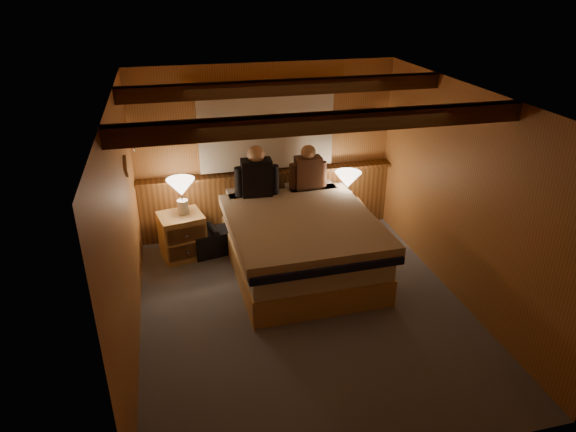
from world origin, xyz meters
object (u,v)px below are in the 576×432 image
object	(u,v)px
nightstand_left	(182,236)
person_left	(257,175)
nightstand_right	(346,220)
lamp_left	(181,189)
duffel_bag	(213,241)
bed	(299,241)
lamp_right	(348,182)
person_right	(308,170)

from	to	relation	value
nightstand_left	person_left	distance (m)	1.27
nightstand_right	lamp_left	xyz separation A→B (m)	(-2.25, 0.04, 0.68)
nightstand_left	duffel_bag	world-z (taller)	nightstand_left
bed	lamp_right	distance (m)	1.21
lamp_right	person_right	size ratio (longest dim) A/B	0.74
nightstand_right	lamp_right	bearing A→B (deg)	110.23
person_left	person_right	bearing A→B (deg)	10.54
nightstand_right	person_right	world-z (taller)	person_right
nightstand_left	lamp_right	world-z (taller)	lamp_right
lamp_right	duffel_bag	bearing A→B (deg)	-178.89
nightstand_right	person_left	xyz separation A→B (m)	(-1.27, 0.03, 0.79)
nightstand_left	person_right	size ratio (longest dim) A/B	1.00
nightstand_right	lamp_right	size ratio (longest dim) A/B	1.08
nightstand_left	bed	bearing A→B (deg)	-38.00
nightstand_right	lamp_left	distance (m)	2.35
lamp_right	person_left	bearing A→B (deg)	178.88
nightstand_left	nightstand_right	world-z (taller)	nightstand_left
lamp_right	nightstand_right	bearing A→B (deg)	-72.66
lamp_left	lamp_right	size ratio (longest dim) A/B	1.00
person_right	duffel_bag	distance (m)	1.60
duffel_bag	nightstand_right	bearing A→B (deg)	-11.28
lamp_left	lamp_right	bearing A→B (deg)	-0.76
lamp_right	person_right	xyz separation A→B (m)	(-0.54, 0.12, 0.17)
person_left	person_right	xyz separation A→B (m)	(0.73, 0.10, -0.03)
bed	nightstand_left	xyz separation A→B (m)	(-1.42, 0.69, -0.10)
nightstand_left	lamp_right	xyz separation A→B (m)	(2.29, 0.02, 0.54)
bed	lamp_right	bearing A→B (deg)	37.94
bed	person_left	bearing A→B (deg)	116.41
lamp_right	duffel_bag	world-z (taller)	lamp_right
lamp_right	duffel_bag	size ratio (longest dim) A/B	0.78
nightstand_right	bed	bearing A→B (deg)	-138.01
bed	nightstand_left	size ratio (longest dim) A/B	3.59
bed	nightstand_right	world-z (taller)	bed
bed	lamp_left	distance (m)	1.65
duffel_bag	nightstand_left	bearing A→B (deg)	165.98
duffel_bag	lamp_right	bearing A→B (deg)	-11.05
bed	nightstand_right	bearing A→B (deg)	37.56
lamp_left	nightstand_right	bearing A→B (deg)	-0.95
nightstand_right	duffel_bag	world-z (taller)	nightstand_right
nightstand_right	person_right	bearing A→B (deg)	169.28
nightstand_left	lamp_left	size ratio (longest dim) A/B	1.35
bed	duffel_bag	distance (m)	1.25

